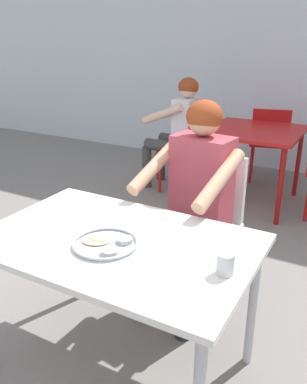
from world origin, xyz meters
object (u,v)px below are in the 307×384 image
Objects in this scene: diner_foreground at (193,191)px; chair_red_far at (269,139)px; drinking_cup at (226,263)px; chair_foreground at (209,214)px; chair_red_left at (189,149)px; table_background_red at (254,138)px; table_foreground at (118,253)px; thali_tray at (106,243)px; patron_background at (179,124)px.

diner_foreground reaches higher than chair_red_far.
drinking_cup is 1.05m from chair_foreground.
diner_foreground is at bearing -65.04° from chair_red_left.
diner_foreground is 1.77m from table_background_red.
chair_foreground is at bearing 84.36° from diner_foreground.
chair_red_far is (-0.15, 2.44, -0.24)m from diner_foreground.
table_foreground is 0.68m from diner_foreground.
diner_foreground reaches higher than table_foreground.
table_foreground is 1.46× the size of chair_red_far.
table_foreground is 0.11m from thali_tray.
diner_foreground is (0.08, 0.75, 0.01)m from thali_tray.
drinking_cup reaches higher than thali_tray.
diner_foreground is 2.46m from chair_red_far.
patron_background is (-0.15, 0.07, 0.23)m from chair_red_left.
thali_tray is 0.34× the size of chair_red_left.
chair_foreground is 1.05× the size of chair_red_far.
diner_foreground reaches higher than table_background_red.
drinking_cup is 0.10× the size of chair_red_far.
drinking_cup is 2.54m from table_background_red.
chair_foreground reaches higher than table_background_red.
drinking_cup reaches higher than table_foreground.
thali_tray is at bearing -175.48° from drinking_cup.
table_background_red is 0.69m from chair_red_far.
chair_red_left reaches higher than thali_tray.
patron_background is (-0.94, 1.77, -0.03)m from diner_foreground.
table_background_red reaches higher than table_foreground.
thali_tray is at bearing -71.19° from patron_background.
chair_foreground is (-0.42, 0.92, -0.26)m from drinking_cup.
table_background_red is at bearing 91.66° from table_foreground.
patron_background is at bearing 121.77° from chair_foreground.
chair_red_left is 0.71× the size of patron_background.
table_foreground is at bearing -70.51° from patron_background.
chair_red_left is (-0.81, 1.48, -0.03)m from chair_foreground.
chair_red_left is (-0.65, -0.07, -0.17)m from table_background_red.
thali_tray reaches higher than table_foreground.
table_background_red is at bearing 5.90° from chair_red_left.
drinking_cup is (0.52, 0.04, 0.04)m from thali_tray.
diner_foreground is (0.08, 0.67, 0.09)m from table_foreground.
patron_background is (-0.86, 2.51, -0.03)m from thali_tray.
table_foreground is 1.04× the size of patron_background.
table_foreground is 0.98× the size of diner_foreground.
diner_foreground is (-0.02, -0.22, 0.23)m from chair_foreground.
drinking_cup is 0.07× the size of diner_foreground.
table_foreground is 1.35× the size of table_background_red.
chair_foreground is at bearing 83.78° from table_foreground.
drinking_cup is 3.21m from chair_red_far.
drinking_cup is 2.83m from patron_background.
thali_tray is 2.66m from patron_background.
diner_foreground reaches higher than drinking_cup.
thali_tray is 3.27× the size of drinking_cup.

